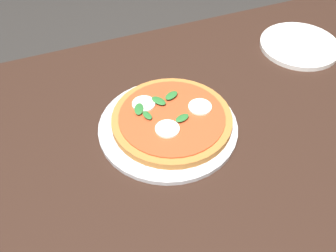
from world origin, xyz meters
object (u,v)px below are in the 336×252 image
plate_white (299,45)px  pizza (172,119)px  serving_tray (168,127)px  dining_table (188,162)px

plate_white → pizza: bearing=-161.0°
pizza → serving_tray: bearing=-151.1°
pizza → plate_white: (0.48, 0.16, -0.02)m
plate_white → dining_table: bearing=-154.5°
serving_tray → pizza: (0.01, 0.01, 0.02)m
pizza → plate_white: size_ratio=1.24×
serving_tray → plate_white: plate_white is taller
dining_table → plate_white: (0.46, 0.22, 0.10)m
pizza → plate_white: pizza is taller
serving_tray → pizza: 0.02m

